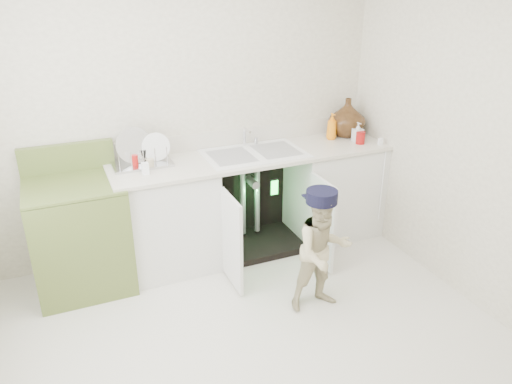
{
  "coord_description": "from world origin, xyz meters",
  "views": [
    {
      "loc": [
        -1.01,
        -2.49,
        2.31
      ],
      "look_at": [
        0.35,
        0.7,
        0.78
      ],
      "focal_mm": 35.0,
      "sensor_mm": 36.0,
      "label": 1
    }
  ],
  "objects": [
    {
      "name": "repair_worker",
      "position": [
        0.66,
        0.19,
        0.48
      ],
      "size": [
        0.47,
        0.86,
        0.94
      ],
      "rotation": [
        0.0,
        0.0,
        -0.04
      ],
      "color": "beige",
      "rests_on": "ground"
    },
    {
      "name": "counter_run",
      "position": [
        0.59,
        1.21,
        0.48
      ],
      "size": [
        2.44,
        1.02,
        1.25
      ],
      "color": "silver",
      "rests_on": "ground"
    },
    {
      "name": "room_shell",
      "position": [
        0.0,
        0.0,
        1.25
      ],
      "size": [
        6.0,
        5.5,
        1.26
      ],
      "color": "beige",
      "rests_on": "ground"
    },
    {
      "name": "ground",
      "position": [
        0.0,
        0.0,
        0.0
      ],
      "size": [
        3.5,
        3.5,
        0.0
      ],
      "primitive_type": "plane",
      "color": "silver",
      "rests_on": "ground"
    },
    {
      "name": "avocado_stove",
      "position": [
        -0.93,
        1.18,
        0.45
      ],
      "size": [
        0.71,
        0.65,
        1.1
      ],
      "color": "#5E7232",
      "rests_on": "ground"
    }
  ]
}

